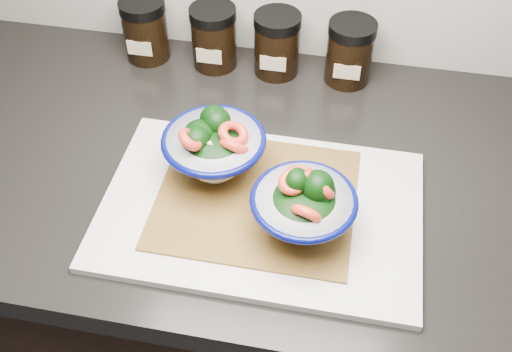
% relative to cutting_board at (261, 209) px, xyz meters
% --- Properties ---
extents(cabinet, '(3.43, 0.58, 0.86)m').
position_rel_cutting_board_xyz_m(cabinet, '(-0.09, 0.09, -0.48)').
color(cabinet, black).
rests_on(cabinet, ground).
extents(countertop, '(3.50, 0.60, 0.04)m').
position_rel_cutting_board_xyz_m(countertop, '(-0.09, 0.09, -0.03)').
color(countertop, black).
rests_on(countertop, cabinet).
extents(cutting_board, '(0.45, 0.30, 0.01)m').
position_rel_cutting_board_xyz_m(cutting_board, '(0.00, 0.00, 0.00)').
color(cutting_board, silver).
rests_on(cutting_board, countertop).
extents(bamboo_mat, '(0.28, 0.24, 0.00)m').
position_rel_cutting_board_xyz_m(bamboo_mat, '(-0.01, 0.01, 0.01)').
color(bamboo_mat, olive).
rests_on(bamboo_mat, cutting_board).
extents(bowl_left, '(0.15, 0.15, 0.11)m').
position_rel_cutting_board_xyz_m(bowl_left, '(-0.08, 0.05, 0.06)').
color(bowl_left, white).
rests_on(bowl_left, bamboo_mat).
extents(bowl_right, '(0.14, 0.14, 0.10)m').
position_rel_cutting_board_xyz_m(bowl_right, '(0.06, -0.03, 0.06)').
color(bowl_right, white).
rests_on(bowl_right, bamboo_mat).
extents(spice_jar_a, '(0.08, 0.08, 0.11)m').
position_rel_cutting_board_xyz_m(spice_jar_a, '(-0.27, 0.33, 0.05)').
color(spice_jar_a, black).
rests_on(spice_jar_a, countertop).
extents(spice_jar_b, '(0.08, 0.08, 0.11)m').
position_rel_cutting_board_xyz_m(spice_jar_b, '(-0.15, 0.33, 0.05)').
color(spice_jar_b, black).
rests_on(spice_jar_b, countertop).
extents(spice_jar_c, '(0.08, 0.08, 0.11)m').
position_rel_cutting_board_xyz_m(spice_jar_c, '(-0.03, 0.33, 0.05)').
color(spice_jar_c, black).
rests_on(spice_jar_c, countertop).
extents(spice_jar_d, '(0.08, 0.08, 0.11)m').
position_rel_cutting_board_xyz_m(spice_jar_d, '(0.09, 0.33, 0.05)').
color(spice_jar_d, black).
rests_on(spice_jar_d, countertop).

